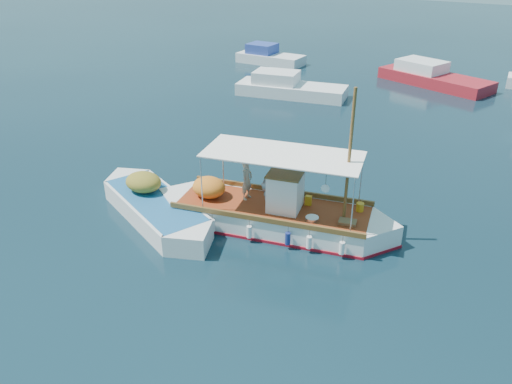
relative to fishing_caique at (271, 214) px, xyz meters
The scene contains 6 objects.
ground 0.95m from the fishing_caique, 27.09° to the right, with size 160.00×160.00×0.00m, color black.
fishing_caique is the anchor object (origin of this frame).
dinghy 4.55m from the fishing_caique, 157.42° to the right, with size 6.73×3.90×1.78m.
bg_boat_nw 17.48m from the fishing_caique, 116.10° to the left, with size 7.73×3.87×1.80m.
bg_boat_n 23.84m from the fishing_caique, 90.13° to the left, with size 8.64×5.33×1.80m.
bg_boat_far_w 27.30m from the fishing_caique, 120.35° to the left, with size 5.76×2.36×1.80m.
Camera 1 is at (7.26, -13.75, 9.74)m, focal length 35.00 mm.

